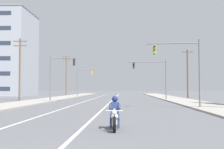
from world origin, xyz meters
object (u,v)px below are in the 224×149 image
(traffic_signal_mid_left, at_px, (82,78))
(utility_pole_left_far, at_px, (66,74))
(traffic_signal_near_left, at_px, (58,72))
(traffic_signal_mid_right, at_px, (155,73))
(traffic_signal_near_right, at_px, (184,63))
(utility_pole_left_near, at_px, (20,67))
(utility_pole_right_far, at_px, (188,73))
(motorcycle_with_rider, at_px, (115,116))

(traffic_signal_mid_left, distance_m, utility_pole_left_far, 12.64)
(traffic_signal_near_left, distance_m, traffic_signal_mid_right, 15.17)
(traffic_signal_near_right, height_order, utility_pole_left_far, utility_pole_left_far)
(traffic_signal_near_right, bearing_deg, utility_pole_left_near, 141.68)
(utility_pole_right_far, xyz_separation_m, utility_pole_left_far, (-26.05, 24.28, 1.03))
(traffic_signal_near_right, bearing_deg, motorcycle_with_rider, -111.91)
(traffic_signal_near_left, bearing_deg, utility_pole_right_far, 34.40)
(motorcycle_with_rider, height_order, traffic_signal_near_right, traffic_signal_near_right)
(traffic_signal_mid_right, bearing_deg, traffic_signal_mid_left, 125.32)
(utility_pole_left_near, distance_m, utility_pole_right_far, 28.14)
(traffic_signal_mid_right, height_order, utility_pole_left_far, utility_pole_left_far)
(traffic_signal_mid_right, relative_size, utility_pole_left_far, 0.60)
(utility_pole_left_near, bearing_deg, traffic_signal_mid_right, 10.44)
(utility_pole_left_far, bearing_deg, traffic_signal_near_left, -80.66)
(traffic_signal_near_left, bearing_deg, utility_pole_left_near, 152.45)
(traffic_signal_near_right, relative_size, traffic_signal_mid_right, 1.00)
(traffic_signal_mid_right, distance_m, utility_pole_left_far, 36.65)
(traffic_signal_mid_left, bearing_deg, traffic_signal_mid_right, -54.68)
(traffic_signal_near_left, distance_m, utility_pole_left_far, 38.39)
(motorcycle_with_rider, height_order, traffic_signal_mid_right, traffic_signal_mid_right)
(motorcycle_with_rider, distance_m, utility_pole_right_far, 42.54)
(utility_pole_left_near, distance_m, utility_pole_left_far, 34.54)
(utility_pole_right_far, bearing_deg, traffic_signal_mid_right, -133.96)
(traffic_signal_near_right, height_order, utility_pole_right_far, utility_pole_right_far)
(utility_pole_left_near, bearing_deg, traffic_signal_near_left, -27.55)
(motorcycle_with_rider, distance_m, traffic_signal_near_right, 15.80)
(traffic_signal_mid_right, relative_size, utility_pole_left_near, 0.69)
(traffic_signal_near_right, xyz_separation_m, traffic_signal_near_left, (-14.20, 12.93, -0.07))
(utility_pole_left_far, bearing_deg, utility_pole_left_near, -90.25)
(traffic_signal_near_right, xyz_separation_m, utility_pole_left_far, (-20.42, 50.79, 1.41))
(motorcycle_with_rider, xyz_separation_m, utility_pole_right_far, (11.38, 40.81, 3.89))
(motorcycle_with_rider, bearing_deg, utility_pole_right_far, 74.42)
(traffic_signal_near_left, bearing_deg, traffic_signal_mid_left, 91.06)
(utility_pole_left_near, relative_size, utility_pole_left_far, 0.88)
(traffic_signal_near_left, height_order, traffic_signal_mid_right, same)
(motorcycle_with_rider, height_order, traffic_signal_near_left, traffic_signal_near_left)
(motorcycle_with_rider, xyz_separation_m, traffic_signal_mid_right, (5.02, 34.21, 3.57))
(traffic_signal_near_right, height_order, traffic_signal_near_left, same)
(utility_pole_left_near, height_order, utility_pole_right_far, utility_pole_left_near)
(utility_pole_right_far, bearing_deg, traffic_signal_near_left, -145.60)
(motorcycle_with_rider, relative_size, traffic_signal_mid_right, 0.35)
(motorcycle_with_rider, distance_m, traffic_signal_mid_left, 54.76)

